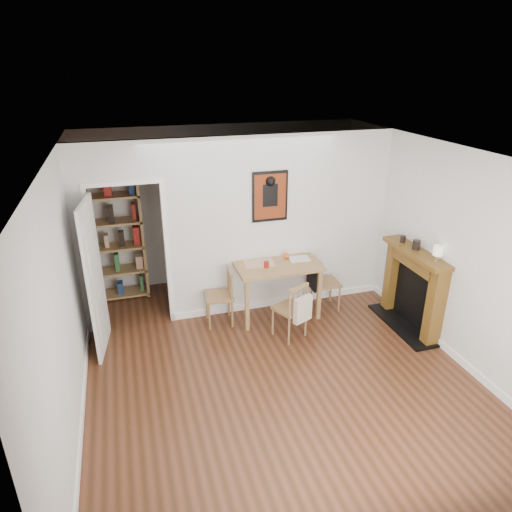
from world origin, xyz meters
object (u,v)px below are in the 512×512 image
object	(u,v)px
chair_front	(290,309)
ceramic_jar_a	(416,245)
mantel_lamp	(438,251)
dining_table	(277,269)
bookshelf	(114,235)
chair_left	(219,297)
ceramic_jar_b	(403,239)
notebook	(299,259)
red_glass	(266,264)
orange_fruit	(287,256)
chair_right	(325,283)
fireplace	(414,286)

from	to	relation	value
chair_front	ceramic_jar_a	bearing A→B (deg)	-6.00
chair_front	mantel_lamp	world-z (taller)	mantel_lamp
dining_table	bookshelf	world-z (taller)	bookshelf
chair_left	ceramic_jar_b	world-z (taller)	ceramic_jar_b
mantel_lamp	ceramic_jar_b	distance (m)	0.68
chair_left	notebook	bearing A→B (deg)	2.26
red_glass	ceramic_jar_b	distance (m)	1.94
red_glass	orange_fruit	bearing A→B (deg)	29.04
chair_front	dining_table	bearing A→B (deg)	88.37
chair_right	ceramic_jar_a	size ratio (longest dim) A/B	6.57
bookshelf	fireplace	xyz separation A→B (m)	(3.93, -2.10, -0.43)
dining_table	bookshelf	distance (m)	2.56
bookshelf	chair_right	bearing A→B (deg)	-23.44
chair_right	orange_fruit	size ratio (longest dim) A/B	9.40
chair_left	ceramic_jar_a	xyz separation A→B (m)	(2.56, -0.79, 0.80)
ceramic_jar_a	chair_front	bearing A→B (deg)	174.00
chair_right	chair_front	distance (m)	0.97
mantel_lamp	ceramic_jar_b	bearing A→B (deg)	94.73
bookshelf	chair_front	bearing A→B (deg)	-40.37
chair_left	fireplace	bearing A→B (deg)	-17.98
dining_table	ceramic_jar_a	world-z (taller)	ceramic_jar_a
bookshelf	orange_fruit	size ratio (longest dim) A/B	24.40
dining_table	chair_front	xyz separation A→B (m)	(-0.02, -0.62, -0.31)
dining_table	red_glass	world-z (taller)	red_glass
ceramic_jar_b	red_glass	bearing A→B (deg)	166.87
dining_table	chair_right	size ratio (longest dim) A/B	1.48
mantel_lamp	chair_front	bearing A→B (deg)	161.57
chair_left	bookshelf	world-z (taller)	bookshelf
chair_left	chair_right	xyz separation A→B (m)	(1.62, -0.03, 0.01)
ceramic_jar_a	ceramic_jar_b	size ratio (longest dim) A/B	1.32
chair_right	ceramic_jar_b	xyz separation A→B (m)	(0.91, -0.49, 0.78)
chair_left	bookshelf	bearing A→B (deg)	136.98
chair_left	fireplace	distance (m)	2.73
chair_right	ceramic_jar_a	bearing A→B (deg)	-38.95
chair_front	notebook	bearing A→B (deg)	60.42
red_glass	ceramic_jar_a	world-z (taller)	ceramic_jar_a
dining_table	orange_fruit	size ratio (longest dim) A/B	13.88
notebook	ceramic_jar_a	xyz separation A→B (m)	(1.34, -0.84, 0.39)
fireplace	mantel_lamp	bearing A→B (deg)	-88.54
chair_right	notebook	world-z (taller)	notebook
chair_left	ceramic_jar_b	size ratio (longest dim) A/B	8.89
bookshelf	notebook	size ratio (longest dim) A/B	7.19
red_glass	ceramic_jar_a	bearing A→B (deg)	-20.53
ceramic_jar_a	orange_fruit	bearing A→B (deg)	148.62
chair_right	orange_fruit	distance (m)	0.74
chair_right	red_glass	bearing A→B (deg)	-176.84
fireplace	ceramic_jar_b	xyz separation A→B (m)	(-0.05, 0.32, 0.59)
dining_table	bookshelf	xyz separation A→B (m)	(-2.21, 1.25, 0.32)
bookshelf	fireplace	size ratio (longest dim) A/B	1.70
ceramic_jar_a	red_glass	bearing A→B (deg)	159.47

